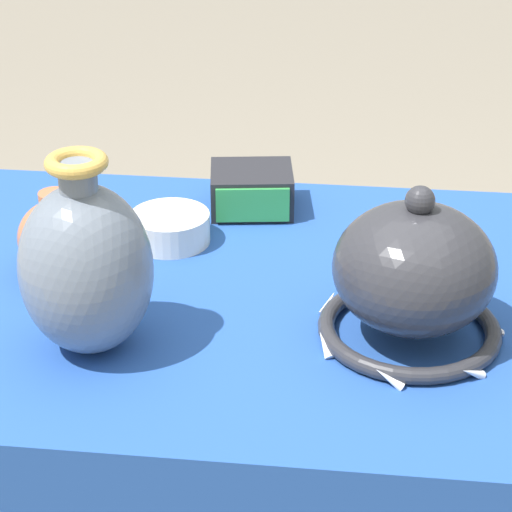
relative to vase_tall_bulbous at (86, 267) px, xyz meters
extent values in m
cylinder|color=brown|center=(-0.26, 0.48, -0.49)|extent=(0.04, 0.04, 0.67)
cube|color=brown|center=(0.23, 0.17, -0.14)|extent=(1.08, 0.72, 0.03)
cube|color=#234C9E|center=(0.23, 0.17, -0.12)|extent=(1.10, 0.74, 0.01)
ellipsoid|color=slate|center=(0.00, 0.00, 0.00)|extent=(0.17, 0.17, 0.22)
cylinder|color=slate|center=(0.00, 0.00, 0.12)|extent=(0.05, 0.05, 0.04)
torus|color=gold|center=(0.00, 0.00, 0.14)|extent=(0.08, 0.08, 0.02)
torus|color=#2D2D33|center=(0.40, 0.07, -0.10)|extent=(0.24, 0.24, 0.02)
ellipsoid|color=#2D2D33|center=(0.40, 0.07, -0.01)|extent=(0.21, 0.21, 0.17)
sphere|color=#2D2D33|center=(0.40, 0.07, 0.08)|extent=(0.04, 0.04, 0.04)
cone|color=white|center=(0.52, 0.07, -0.10)|extent=(0.01, 0.04, 0.03)
cone|color=white|center=(0.48, 0.16, -0.10)|extent=(0.04, 0.03, 0.03)
cone|color=white|center=(0.38, 0.19, -0.10)|extent=(0.04, 0.02, 0.03)
cone|color=white|center=(0.30, 0.12, -0.10)|extent=(0.03, 0.04, 0.03)
cone|color=white|center=(0.30, 0.02, -0.10)|extent=(0.03, 0.04, 0.03)
cone|color=white|center=(0.38, -0.05, -0.10)|extent=(0.04, 0.02, 0.03)
cone|color=white|center=(0.48, -0.02, -0.10)|extent=(0.04, 0.03, 0.03)
cube|color=#232328|center=(0.15, 0.43, -0.08)|extent=(0.15, 0.13, 0.07)
cube|color=green|center=(0.16, 0.37, -0.08)|extent=(0.12, 0.02, 0.06)
ellipsoid|color=#BC6642|center=(-0.09, 0.18, -0.06)|extent=(0.12, 0.12, 0.11)
cylinder|color=#BC6642|center=(-0.09, 0.18, 0.00)|extent=(0.04, 0.04, 0.02)
cylinder|color=white|center=(0.04, 0.30, -0.09)|extent=(0.12, 0.12, 0.05)
camera|label=1|loc=(0.33, -1.04, 0.59)|focal=70.00mm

